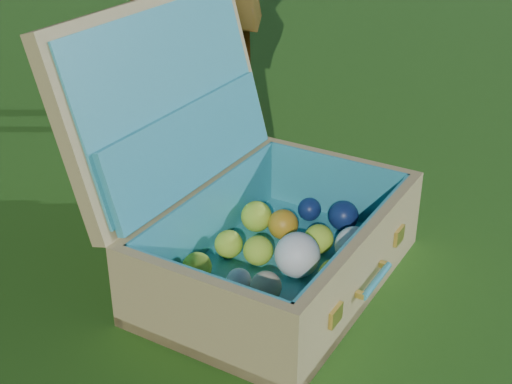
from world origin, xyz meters
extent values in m
plane|color=#215114|center=(0.00, 0.00, 0.00)|extent=(60.00, 60.00, 0.00)
cube|color=tan|center=(-0.08, -0.05, 0.01)|extent=(0.73, 0.62, 0.02)
cube|color=tan|center=(-0.01, -0.23, 0.09)|extent=(0.58, 0.25, 0.19)
cube|color=tan|center=(-0.16, 0.13, 0.09)|extent=(0.58, 0.25, 0.19)
cube|color=tan|center=(-0.36, -0.16, 0.09)|extent=(0.16, 0.35, 0.19)
cube|color=tan|center=(0.19, 0.06, 0.09)|extent=(0.16, 0.35, 0.19)
cube|color=teal|center=(-0.08, -0.05, 0.03)|extent=(0.67, 0.56, 0.01)
cube|color=teal|center=(-0.01, -0.22, 0.10)|extent=(0.54, 0.22, 0.16)
cube|color=teal|center=(-0.15, 0.12, 0.10)|extent=(0.54, 0.22, 0.16)
cube|color=teal|center=(-0.35, -0.16, 0.10)|extent=(0.14, 0.34, 0.16)
cube|color=teal|center=(0.18, 0.06, 0.10)|extent=(0.14, 0.34, 0.16)
cube|color=tan|center=(-0.19, 0.21, 0.38)|extent=(0.63, 0.37, 0.41)
cube|color=teal|center=(-0.18, 0.19, 0.39)|extent=(0.57, 0.31, 0.36)
cube|color=teal|center=(-0.17, 0.15, 0.28)|extent=(0.54, 0.27, 0.17)
cube|color=#F2C659|center=(-0.16, -0.31, 0.09)|extent=(0.05, 0.03, 0.04)
cube|color=#F2C659|center=(0.15, -0.18, 0.09)|extent=(0.05, 0.03, 0.04)
cylinder|color=teal|center=(0.00, -0.26, 0.08)|extent=(0.13, 0.06, 0.01)
cube|color=#F2C659|center=(-0.06, -0.28, 0.08)|extent=(0.02, 0.02, 0.01)
cube|color=#F2C659|center=(0.06, -0.23, 0.08)|extent=(0.02, 0.02, 0.01)
sphere|color=orange|center=(-0.26, -0.26, 0.06)|extent=(0.06, 0.06, 0.06)
sphere|color=orange|center=(-0.15, -0.22, 0.06)|extent=(0.05, 0.05, 0.05)
sphere|color=#C2E537|center=(-0.04, -0.18, 0.07)|extent=(0.07, 0.07, 0.07)
sphere|color=white|center=(0.07, -0.13, 0.07)|extent=(0.09, 0.09, 0.09)
sphere|color=#AE1A0D|center=(0.17, -0.08, 0.05)|extent=(0.05, 0.05, 0.05)
sphere|color=orange|center=(-0.29, -0.19, 0.07)|extent=(0.07, 0.07, 0.07)
sphere|color=beige|center=(-0.18, -0.12, 0.06)|extent=(0.07, 0.07, 0.07)
sphere|color=white|center=(-0.06, -0.09, 0.08)|extent=(0.10, 0.10, 0.10)
sphere|color=#C2E537|center=(0.03, -0.05, 0.06)|extent=(0.07, 0.07, 0.07)
sphere|color=#102052|center=(0.15, -0.01, 0.07)|extent=(0.07, 0.07, 0.07)
sphere|color=beige|center=(-0.33, -0.10, 0.07)|extent=(0.08, 0.08, 0.08)
sphere|color=white|center=(-0.20, -0.06, 0.06)|extent=(0.05, 0.05, 0.05)
sphere|color=#C2E537|center=(-0.11, -0.01, 0.06)|extent=(0.07, 0.07, 0.07)
sphere|color=orange|center=(0.01, 0.05, 0.07)|extent=(0.07, 0.07, 0.07)
sphere|color=#102052|center=(0.12, 0.07, 0.06)|extent=(0.06, 0.06, 0.06)
sphere|color=orange|center=(-0.36, -0.01, 0.07)|extent=(0.08, 0.08, 0.08)
sphere|color=#C2E537|center=(-0.25, 0.02, 0.06)|extent=(0.06, 0.06, 0.06)
sphere|color=#C2E537|center=(-0.14, 0.06, 0.06)|extent=(0.06, 0.06, 0.06)
sphere|color=#C2E537|center=(-0.02, 0.11, 0.07)|extent=(0.07, 0.07, 0.07)
camera|label=1|loc=(-0.92, -1.06, 0.91)|focal=50.00mm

